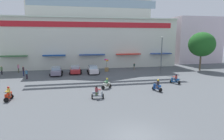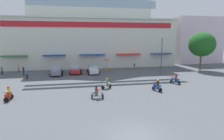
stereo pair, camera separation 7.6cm
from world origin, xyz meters
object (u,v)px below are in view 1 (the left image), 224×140
object	(u,v)px
parked_car_1	(75,70)
parked_car_2	(93,70)
parked_car_0	(56,71)
plaza_tree_1	(202,44)
pedestrian_3	(134,66)
scooter_rider_0	(9,95)
scooter_rider_2	(157,86)
pedestrian_4	(23,70)
balloon_vendor_cart	(107,67)
scooter_rider_1	(175,80)
pedestrian_1	(18,68)
pedestrian_0	(2,70)
pedestrian_2	(27,74)
streetlamp_near	(162,52)
scooter_rider_4	(97,93)
scooter_rider_3	(107,84)

from	to	relation	value
parked_car_1	parked_car_2	distance (m)	3.39
parked_car_0	plaza_tree_1	bearing A→B (deg)	-1.48
parked_car_2	pedestrian_3	xyz separation A→B (m)	(9.01, 2.37, 0.12)
scooter_rider_0	scooter_rider_2	size ratio (longest dim) A/B	0.99
pedestrian_3	plaza_tree_1	bearing A→B (deg)	-13.76
plaza_tree_1	parked_car_1	world-z (taller)	plaza_tree_1
pedestrian_4	balloon_vendor_cart	distance (m)	15.62
scooter_rider_1	scooter_rider_2	xyz separation A→B (m)	(-4.34, -3.16, 0.04)
plaza_tree_1	pedestrian_1	size ratio (longest dim) A/B	4.67
pedestrian_0	pedestrian_1	distance (m)	2.96
parked_car_2	pedestrian_3	bearing A→B (deg)	14.72
pedestrian_2	pedestrian_4	xyz separation A→B (m)	(-1.26, 3.16, 0.07)
parked_car_2	pedestrian_0	bearing A→B (deg)	172.40
parked_car_2	pedestrian_0	distance (m)	17.03
scooter_rider_1	pedestrian_3	bearing A→B (deg)	100.02
parked_car_1	pedestrian_1	world-z (taller)	pedestrian_1
parked_car_2	streetlamp_near	size ratio (longest dim) A/B	0.58
parked_car_1	scooter_rider_4	bearing A→B (deg)	-81.74
scooter_rider_0	pedestrian_2	distance (m)	11.16
parked_car_0	pedestrian_0	distance (m)	10.35
plaza_tree_1	pedestrian_0	bearing A→B (deg)	175.40
parked_car_2	streetlamp_near	distance (m)	13.42
pedestrian_0	pedestrian_2	xyz separation A→B (m)	(5.55, -5.16, 0.01)
pedestrian_2	streetlamp_near	bearing A→B (deg)	0.67
scooter_rider_4	pedestrian_2	xyz separation A→B (m)	(-10.30, 12.35, 0.33)
parked_car_0	balloon_vendor_cart	world-z (taller)	balloon_vendor_cart
streetlamp_near	balloon_vendor_cart	distance (m)	11.23
parked_car_0	scooter_rider_3	world-z (taller)	parked_car_0
plaza_tree_1	pedestrian_3	size ratio (longest dim) A/B	5.05
parked_car_1	scooter_rider_2	size ratio (longest dim) A/B	2.50
plaza_tree_1	scooter_rider_4	distance (m)	27.87
pedestrian_0	pedestrian_4	size ratio (longest dim) A/B	0.95
scooter_rider_2	pedestrian_0	distance (m)	28.71
pedestrian_1	scooter_rider_2	bearing A→B (deg)	-39.47
parked_car_1	balloon_vendor_cart	world-z (taller)	balloon_vendor_cart
pedestrian_3	balloon_vendor_cart	world-z (taller)	balloon_vendor_cart
parked_car_1	scooter_rider_0	size ratio (longest dim) A/B	2.53
scooter_rider_4	pedestrian_3	world-z (taller)	pedestrian_3
pedestrian_4	scooter_rider_1	bearing A→B (deg)	-24.42
parked_car_1	scooter_rider_4	distance (m)	16.05
pedestrian_1	pedestrian_4	xyz separation A→B (m)	(1.77, -3.54, 0.04)
plaza_tree_1	scooter_rider_2	world-z (taller)	plaza_tree_1
scooter_rider_0	pedestrian_4	world-z (taller)	pedestrian_4
plaza_tree_1	pedestrian_4	size ratio (longest dim) A/B	4.53
scooter_rider_0	pedestrian_2	size ratio (longest dim) A/B	0.93
parked_car_2	scooter_rider_0	world-z (taller)	scooter_rider_0
parked_car_2	scooter_rider_4	distance (m)	15.30
scooter_rider_0	pedestrian_3	world-z (taller)	pedestrian_3
parked_car_0	scooter_rider_1	distance (m)	20.90
plaza_tree_1	pedestrian_1	bearing A→B (deg)	172.72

